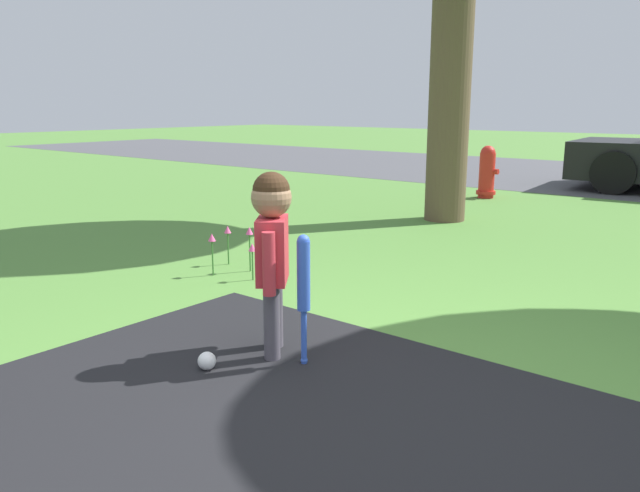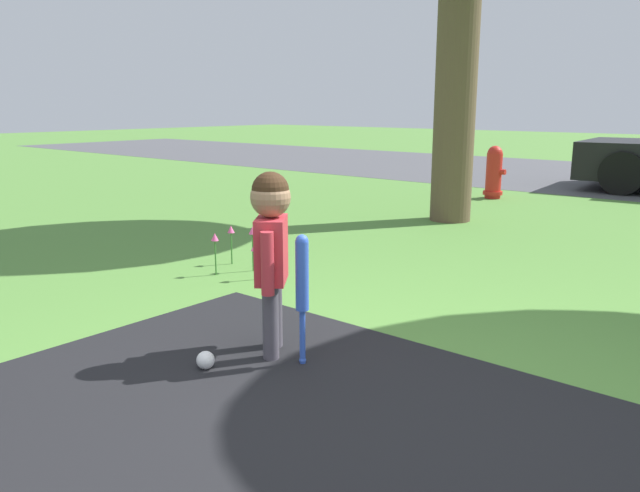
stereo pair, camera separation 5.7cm
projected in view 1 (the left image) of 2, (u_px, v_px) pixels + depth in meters
The scene contains 6 objects.
ground_plane at pixel (394, 442), 2.52m from camera, with size 60.00×60.00×0.00m, color #518438.
child at pixel (272, 238), 3.28m from camera, with size 0.29×0.34×1.00m.
baseball_bat at pixel (304, 281), 3.18m from camera, with size 0.07×0.07×0.70m.
sports_ball at pixel (207, 361), 3.20m from camera, with size 0.09×0.09×0.09m.
fire_hydrant at pixel (487, 172), 9.07m from camera, with size 0.31×0.28×0.76m.
flower_bed at pixel (235, 239), 5.01m from camera, with size 0.57×0.38×0.37m.
Camera 1 is at (1.21, -1.96, 1.33)m, focal length 35.00 mm.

